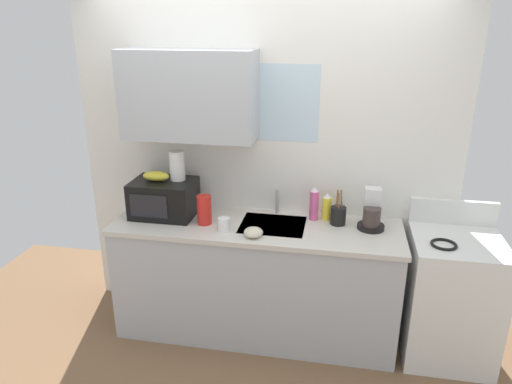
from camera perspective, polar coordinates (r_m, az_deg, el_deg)
kitchen_wall_assembly at (r=3.54m, az=-0.73°, el=5.08°), size 2.86×0.42×2.50m
counter_unit at (r=3.59m, az=0.04°, el=-10.38°), size 2.09×0.63×0.90m
sink_faucet at (r=3.55m, az=2.60°, el=-1.10°), size 0.03×0.03×0.20m
stove_range at (r=3.65m, az=22.48°, el=-11.66°), size 0.60×0.60×1.08m
microwave at (r=3.57m, az=-11.10°, el=-0.73°), size 0.46×0.35×0.27m
banana_bunch at (r=3.53m, az=-12.03°, el=1.90°), size 0.20×0.11×0.07m
paper_towel_roll at (r=3.50m, az=-9.54°, el=3.19°), size 0.11×0.11×0.22m
coffee_maker at (r=3.41m, az=13.84°, el=-2.54°), size 0.19×0.21×0.28m
dish_soap_bottle_pink at (r=3.46m, az=7.05°, el=-1.47°), size 0.07×0.07×0.25m
dish_soap_bottle_yellow at (r=3.48m, az=8.59°, el=-1.83°), size 0.07×0.07×0.21m
cereal_canister at (r=3.39m, az=-6.30°, el=-2.17°), size 0.10×0.10×0.21m
mug_white at (r=3.29m, az=-3.90°, el=-3.92°), size 0.08×0.08×0.09m
utensil_crock at (r=3.42m, az=9.94°, el=-2.77°), size 0.11×0.11×0.26m
small_bowl at (r=3.20m, az=-0.33°, el=-4.91°), size 0.13×0.13×0.06m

